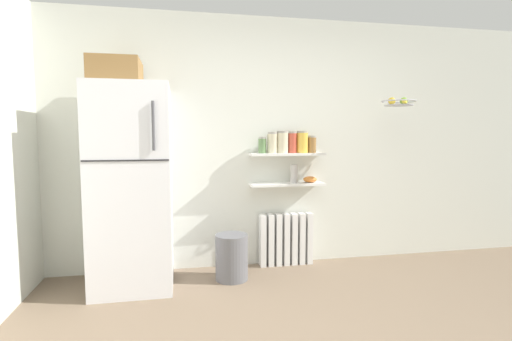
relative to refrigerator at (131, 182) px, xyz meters
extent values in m
plane|color=#7A6651|center=(1.32, -1.14, -0.96)|extent=(7.04, 7.04, 0.00)
cube|color=silver|center=(1.32, 0.41, 0.34)|extent=(7.04, 0.10, 2.60)
cube|color=silver|center=(0.00, 0.00, -0.05)|extent=(0.70, 0.72, 1.83)
cube|color=#262628|center=(0.00, -0.36, 0.22)|extent=(0.68, 0.01, 0.01)
cylinder|color=#4C4C51|center=(0.23, -0.38, 0.50)|extent=(0.02, 0.02, 0.40)
cube|color=olive|center=(-0.10, 0.00, 0.97)|extent=(0.42, 0.50, 0.21)
cube|color=white|center=(1.28, 0.28, -0.69)|extent=(0.06, 0.12, 0.55)
cube|color=white|center=(1.36, 0.28, -0.69)|extent=(0.06, 0.12, 0.55)
cube|color=white|center=(1.45, 0.28, -0.69)|extent=(0.06, 0.12, 0.55)
cube|color=white|center=(1.53, 0.28, -0.69)|extent=(0.06, 0.12, 0.55)
cube|color=white|center=(1.62, 0.28, -0.69)|extent=(0.06, 0.12, 0.55)
cube|color=white|center=(1.70, 0.28, -0.69)|extent=(0.06, 0.12, 0.55)
cube|color=white|center=(1.79, 0.28, -0.69)|extent=(0.06, 0.12, 0.55)
cube|color=white|center=(1.53, 0.25, -0.09)|extent=(0.78, 0.22, 0.02)
cube|color=white|center=(1.53, 0.25, 0.22)|extent=(0.78, 0.22, 0.02)
cylinder|color=#5B7F4C|center=(1.27, 0.25, 0.31)|extent=(0.08, 0.08, 0.15)
cylinder|color=gray|center=(1.27, 0.25, 0.40)|extent=(0.07, 0.07, 0.02)
cylinder|color=beige|center=(1.37, 0.25, 0.34)|extent=(0.11, 0.11, 0.20)
cylinder|color=gray|center=(1.37, 0.25, 0.44)|extent=(0.10, 0.10, 0.02)
cylinder|color=beige|center=(1.48, 0.25, 0.34)|extent=(0.12, 0.12, 0.21)
cylinder|color=gray|center=(1.48, 0.25, 0.45)|extent=(0.11, 0.11, 0.02)
cylinder|color=#C64C38|center=(1.59, 0.25, 0.34)|extent=(0.09, 0.09, 0.20)
cylinder|color=gray|center=(1.59, 0.25, 0.45)|extent=(0.08, 0.08, 0.02)
cylinder|color=yellow|center=(1.69, 0.25, 0.34)|extent=(0.12, 0.12, 0.21)
cylinder|color=gray|center=(1.69, 0.25, 0.45)|extent=(0.11, 0.11, 0.02)
cylinder|color=olive|center=(1.80, 0.25, 0.32)|extent=(0.09, 0.09, 0.16)
cylinder|color=gray|center=(1.80, 0.25, 0.41)|extent=(0.08, 0.08, 0.02)
cylinder|color=#B2ADA8|center=(1.61, 0.25, 0.02)|extent=(0.08, 0.08, 0.19)
ellipsoid|color=orange|center=(1.78, 0.25, -0.05)|extent=(0.14, 0.14, 0.06)
cylinder|color=slate|center=(0.90, -0.03, -0.74)|extent=(0.31, 0.31, 0.44)
torus|color=#B2B2B7|center=(2.61, -0.04, 0.76)|extent=(0.34, 0.34, 0.01)
cylinder|color=#A8A8AD|center=(2.61, -0.04, 0.72)|extent=(0.28, 0.28, 0.01)
sphere|color=#7FAD38|center=(2.68, -0.02, 0.77)|extent=(0.08, 0.08, 0.08)
sphere|color=gold|center=(2.54, -0.03, 0.76)|extent=(0.07, 0.07, 0.07)
ellipsoid|color=yellow|center=(2.66, -0.07, 0.76)|extent=(0.11, 0.18, 0.08)
camera|label=1|loc=(0.43, -3.61, 0.42)|focal=26.99mm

